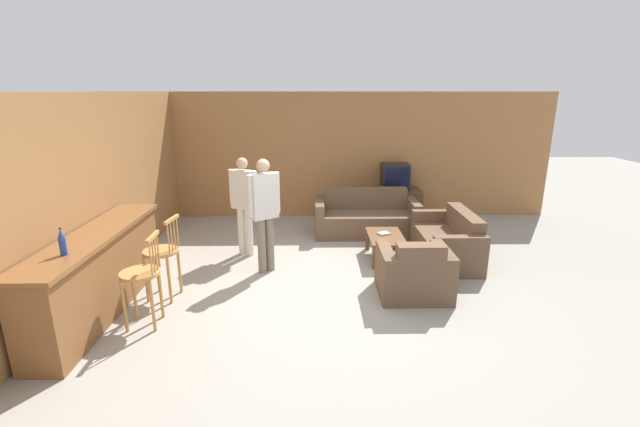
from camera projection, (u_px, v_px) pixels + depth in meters
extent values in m
plane|color=gray|center=(335.00, 290.00, 5.82)|extent=(24.00, 24.00, 0.00)
cube|color=#9E6B3D|center=(327.00, 156.00, 8.98)|extent=(9.40, 0.08, 2.60)
cube|color=#9E6B3D|center=(127.00, 178.00, 6.69)|extent=(0.08, 8.66, 2.60)
cube|color=brown|center=(99.00, 275.00, 5.14)|extent=(0.47, 2.63, 0.95)
cube|color=brown|center=(93.00, 236.00, 5.01)|extent=(0.55, 2.69, 0.05)
cylinder|color=#B77F42|center=(140.00, 273.00, 4.79)|extent=(0.46, 0.46, 0.04)
cylinder|color=#B77F42|center=(134.00, 294.00, 5.02)|extent=(0.04, 0.04, 0.62)
cylinder|color=#B77F42|center=(124.00, 307.00, 4.73)|extent=(0.04, 0.04, 0.62)
cylinder|color=#B77F42|center=(161.00, 293.00, 5.04)|extent=(0.04, 0.04, 0.62)
cylinder|color=#B77F42|center=(152.00, 306.00, 4.75)|extent=(0.04, 0.04, 0.62)
cylinder|color=#B77F42|center=(158.00, 251.00, 4.87)|extent=(0.02, 0.02, 0.39)
cylinder|color=#B77F42|center=(156.00, 254.00, 4.79)|extent=(0.02, 0.02, 0.39)
cylinder|color=#B77F42|center=(153.00, 257.00, 4.70)|extent=(0.02, 0.02, 0.39)
cylinder|color=#B77F42|center=(151.00, 260.00, 4.62)|extent=(0.02, 0.02, 0.39)
cube|color=#B77F42|center=(153.00, 237.00, 4.69)|extent=(0.05, 0.37, 0.04)
cylinder|color=#B77F42|center=(161.00, 251.00, 5.45)|extent=(0.49, 0.49, 0.04)
cylinder|color=#B77F42|center=(157.00, 270.00, 5.70)|extent=(0.04, 0.04, 0.62)
cylinder|color=#B77F42|center=(146.00, 280.00, 5.41)|extent=(0.04, 0.04, 0.62)
cylinder|color=#B77F42|center=(180.00, 271.00, 5.67)|extent=(0.04, 0.04, 0.62)
cylinder|color=#B77F42|center=(169.00, 281.00, 5.38)|extent=(0.04, 0.04, 0.62)
cylinder|color=#B77F42|center=(177.00, 233.00, 5.50)|extent=(0.02, 0.02, 0.39)
cylinder|color=#B77F42|center=(175.00, 235.00, 5.41)|extent=(0.02, 0.02, 0.39)
cylinder|color=#B77F42|center=(172.00, 237.00, 5.33)|extent=(0.02, 0.02, 0.39)
cylinder|color=#B77F42|center=(168.00, 239.00, 5.25)|extent=(0.02, 0.02, 0.39)
cube|color=#B77F42|center=(171.00, 220.00, 5.31)|extent=(0.08, 0.37, 0.04)
cube|color=brown|center=(366.00, 223.00, 8.04)|extent=(1.59, 0.85, 0.43)
cube|color=brown|center=(365.00, 198.00, 8.23)|extent=(1.59, 0.22, 0.40)
cube|color=brown|center=(320.00, 218.00, 8.00)|extent=(0.16, 0.85, 0.65)
cube|color=brown|center=(413.00, 217.00, 8.03)|extent=(0.16, 0.85, 0.65)
cube|color=brown|center=(413.00, 279.00, 5.65)|extent=(0.59, 0.80, 0.43)
cube|color=brown|center=(421.00, 259.00, 5.26)|extent=(0.59, 0.22, 0.38)
cube|color=brown|center=(442.00, 272.00, 5.63)|extent=(0.16, 0.80, 0.64)
cube|color=brown|center=(385.00, 272.00, 5.62)|extent=(0.16, 0.80, 0.64)
cube|color=brown|center=(445.00, 247.00, 6.82)|extent=(0.78, 1.22, 0.43)
cube|color=brown|center=(465.00, 223.00, 6.72)|extent=(0.22, 1.22, 0.37)
cube|color=brown|center=(434.00, 228.00, 7.45)|extent=(0.78, 0.16, 0.63)
cube|color=brown|center=(460.00, 257.00, 6.13)|extent=(0.78, 0.16, 0.63)
cube|color=brown|center=(386.00, 237.00, 6.82)|extent=(0.55, 0.92, 0.04)
cube|color=brown|center=(374.00, 258.00, 6.47)|extent=(0.06, 0.06, 0.35)
cube|color=brown|center=(405.00, 258.00, 6.47)|extent=(0.06, 0.06, 0.35)
cube|color=brown|center=(367.00, 239.00, 7.27)|extent=(0.06, 0.06, 0.35)
cube|color=brown|center=(395.00, 239.00, 7.28)|extent=(0.06, 0.06, 0.35)
cube|color=#513823|center=(394.00, 204.00, 8.93)|extent=(1.09, 0.52, 0.65)
cube|color=black|center=(395.00, 177.00, 8.76)|extent=(0.55, 0.44, 0.53)
cube|color=black|center=(397.00, 179.00, 8.55)|extent=(0.48, 0.01, 0.46)
cylinder|color=#234293|center=(63.00, 246.00, 4.32)|extent=(0.07, 0.07, 0.19)
cone|color=#234293|center=(61.00, 233.00, 4.28)|extent=(0.06, 0.06, 0.08)
cylinder|color=black|center=(60.00, 229.00, 4.27)|extent=(0.02, 0.02, 0.02)
cube|color=#B7AD99|center=(384.00, 233.00, 6.87)|extent=(0.22, 0.20, 0.03)
cylinder|color=silver|center=(242.00, 231.00, 7.02)|extent=(0.12, 0.12, 0.79)
cylinder|color=silver|center=(249.00, 232.00, 6.97)|extent=(0.12, 0.12, 0.79)
cube|color=beige|center=(243.00, 190.00, 6.80)|extent=(0.43, 0.31, 0.62)
cylinder|color=beige|center=(232.00, 187.00, 6.87)|extent=(0.08, 0.08, 0.57)
cylinder|color=beige|center=(255.00, 189.00, 6.71)|extent=(0.08, 0.08, 0.57)
sphere|color=tan|center=(242.00, 163.00, 6.68)|extent=(0.18, 0.18, 0.18)
cylinder|color=#756B5B|center=(270.00, 244.00, 6.37)|extent=(0.12, 0.12, 0.83)
cylinder|color=#756B5B|center=(262.00, 246.00, 6.29)|extent=(0.12, 0.12, 0.83)
cube|color=beige|center=(264.00, 196.00, 6.12)|extent=(0.41, 0.36, 0.66)
cylinder|color=beige|center=(277.00, 192.00, 6.24)|extent=(0.08, 0.08, 0.60)
cylinder|color=beige|center=(250.00, 197.00, 5.99)|extent=(0.08, 0.08, 0.60)
sphere|color=tan|center=(263.00, 166.00, 6.00)|extent=(0.19, 0.19, 0.19)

